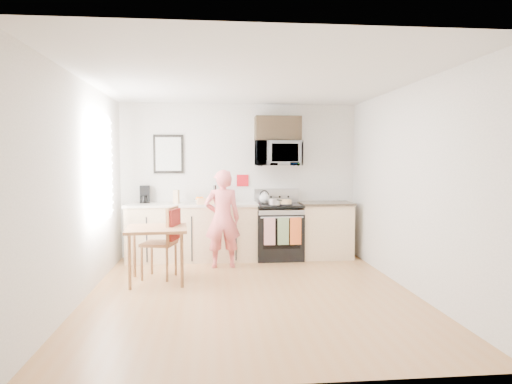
{
  "coord_description": "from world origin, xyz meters",
  "views": [
    {
      "loc": [
        -0.49,
        -5.5,
        1.65
      ],
      "look_at": [
        0.15,
        1.0,
        1.19
      ],
      "focal_mm": 32.0,
      "sensor_mm": 36.0,
      "label": 1
    }
  ],
  "objects": [
    {
      "name": "utensil_crock",
      "position": [
        -0.3,
        2.14,
        1.09
      ],
      "size": [
        0.12,
        0.12,
        0.37
      ],
      "color": "#A20D16",
      "rests_on": "countertop_left"
    },
    {
      "name": "left_wall",
      "position": [
        -2.0,
        0.0,
        1.3
      ],
      "size": [
        0.04,
        4.6,
        2.6
      ],
      "primitive_type": "cube",
      "color": "beige",
      "rests_on": "floor"
    },
    {
      "name": "person",
      "position": [
        -0.32,
        1.45,
        0.75
      ],
      "size": [
        0.57,
        0.4,
        1.5
      ],
      "primitive_type": "imported",
      "rotation": [
        0.0,
        0.0,
        3.21
      ],
      "color": "#D83B47",
      "rests_on": "floor"
    },
    {
      "name": "back_wall",
      "position": [
        0.0,
        2.3,
        1.3
      ],
      "size": [
        4.0,
        0.04,
        2.6
      ],
      "primitive_type": "cube",
      "color": "beige",
      "rests_on": "floor"
    },
    {
      "name": "wall_trivet",
      "position": [
        0.05,
        2.28,
        1.3
      ],
      "size": [
        0.2,
        0.02,
        0.2
      ],
      "primitive_type": "cube",
      "color": "#A20D16",
      "rests_on": "back_wall"
    },
    {
      "name": "knife_block",
      "position": [
        -0.42,
        2.17,
        1.04
      ],
      "size": [
        0.1,
        0.13,
        0.2
      ],
      "primitive_type": "cube",
      "rotation": [
        0.0,
        0.0,
        -0.09
      ],
      "color": "brown",
      "rests_on": "countertop_left"
    },
    {
      "name": "pot",
      "position": [
        0.53,
        1.77,
        0.97
      ],
      "size": [
        0.2,
        0.32,
        0.1
      ],
      "rotation": [
        0.0,
        0.0,
        0.35
      ],
      "color": "#A6A6AB",
      "rests_on": "range"
    },
    {
      "name": "kettle",
      "position": [
        0.4,
        2.04,
        1.02
      ],
      "size": [
        0.18,
        0.18,
        0.22
      ],
      "color": "white",
      "rests_on": "range"
    },
    {
      "name": "range",
      "position": [
        0.63,
        1.98,
        0.44
      ],
      "size": [
        0.76,
        0.7,
        1.16
      ],
      "color": "black",
      "rests_on": "floor"
    },
    {
      "name": "fruit_bowl",
      "position": [
        -0.67,
        2.13,
        0.98
      ],
      "size": [
        0.24,
        0.24,
        0.1
      ],
      "color": "white",
      "rests_on": "countertop_left"
    },
    {
      "name": "chair",
      "position": [
        -1.08,
        0.85,
        0.65
      ],
      "size": [
        0.55,
        0.52,
        1.0
      ],
      "rotation": [
        0.0,
        0.0,
        -0.25
      ],
      "color": "brown",
      "rests_on": "floor"
    },
    {
      "name": "milk_carton",
      "position": [
        -1.06,
        2.01,
        1.05
      ],
      "size": [
        0.1,
        0.1,
        0.22
      ],
      "primitive_type": "cube",
      "rotation": [
        0.0,
        0.0,
        -0.3
      ],
      "color": "tan",
      "rests_on": "countertop_left"
    },
    {
      "name": "upper_cabinet",
      "position": [
        0.63,
        2.12,
        2.18
      ],
      "size": [
        0.76,
        0.35,
        0.4
      ],
      "primitive_type": "cube",
      "color": "black",
      "rests_on": "back_wall"
    },
    {
      "name": "coffee_maker",
      "position": [
        -1.59,
        2.19,
        1.07
      ],
      "size": [
        0.18,
        0.25,
        0.28
      ],
      "rotation": [
        0.0,
        0.0,
        0.11
      ],
      "color": "black",
      "rests_on": "countertop_left"
    },
    {
      "name": "cabinet_left",
      "position": [
        -0.8,
        2.0,
        0.45
      ],
      "size": [
        2.1,
        0.6,
        0.9
      ],
      "primitive_type": "cube",
      "color": "#D2AE86",
      "rests_on": "floor"
    },
    {
      "name": "countertop_left",
      "position": [
        -0.8,
        2.0,
        0.92
      ],
      "size": [
        2.14,
        0.64,
        0.04
      ],
      "primitive_type": "cube",
      "color": "beige",
      "rests_on": "cabinet_left"
    },
    {
      "name": "ceiling",
      "position": [
        0.0,
        0.0,
        2.6
      ],
      "size": [
        4.0,
        4.6,
        0.04
      ],
      "primitive_type": "cube",
      "color": "silver",
      "rests_on": "back_wall"
    },
    {
      "name": "right_wall",
      "position": [
        2.0,
        0.0,
        1.3
      ],
      "size": [
        0.04,
        4.6,
        2.6
      ],
      "primitive_type": "cube",
      "color": "beige",
      "rests_on": "floor"
    },
    {
      "name": "countertop_right",
      "position": [
        1.43,
        2.0,
        0.92
      ],
      "size": [
        0.88,
        0.64,
        0.04
      ],
      "primitive_type": "cube",
      "color": "black",
      "rests_on": "cabinet_right"
    },
    {
      "name": "window",
      "position": [
        -1.96,
        0.8,
        1.55
      ],
      "size": [
        0.06,
        1.4,
        1.5
      ],
      "color": "silver",
      "rests_on": "left_wall"
    },
    {
      "name": "floor",
      "position": [
        0.0,
        0.0,
        0.0
      ],
      "size": [
        4.6,
        4.6,
        0.0
      ],
      "primitive_type": "plane",
      "color": "#A46F3F",
      "rests_on": "ground"
    },
    {
      "name": "front_wall",
      "position": [
        0.0,
        -2.3,
        1.3
      ],
      "size": [
        4.0,
        0.04,
        2.6
      ],
      "primitive_type": "cube",
      "color": "beige",
      "rests_on": "floor"
    },
    {
      "name": "wall_art",
      "position": [
        -1.2,
        2.28,
        1.75
      ],
      "size": [
        0.5,
        0.04,
        0.65
      ],
      "color": "black",
      "rests_on": "back_wall"
    },
    {
      "name": "dining_table",
      "position": [
        -1.22,
        0.67,
        0.66
      ],
      "size": [
        0.8,
        0.8,
        0.75
      ],
      "rotation": [
        0.0,
        0.0,
        0.07
      ],
      "color": "brown",
      "rests_on": "floor"
    },
    {
      "name": "bread_bag",
      "position": [
        -0.59,
        1.82,
        0.99
      ],
      "size": [
        0.28,
        0.17,
        0.1
      ],
      "primitive_type": "cube",
      "rotation": [
        0.0,
        0.0,
        0.19
      ],
      "color": "#E3B077",
      "rests_on": "countertop_left"
    },
    {
      "name": "cake",
      "position": [
        0.71,
        1.8,
        0.96
      ],
      "size": [
        0.24,
        0.24,
        0.08
      ],
      "color": "black",
      "rests_on": "range"
    },
    {
      "name": "cabinet_right",
      "position": [
        1.43,
        2.0,
        0.45
      ],
      "size": [
        0.84,
        0.6,
        0.9
      ],
      "primitive_type": "cube",
      "color": "#D2AE86",
      "rests_on": "floor"
    },
    {
      "name": "microwave",
      "position": [
        0.63,
        2.08,
        1.76
      ],
      "size": [
        0.76,
        0.51,
        0.42
      ],
      "primitive_type": "imported",
      "color": "#A6A6AB",
      "rests_on": "back_wall"
    }
  ]
}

